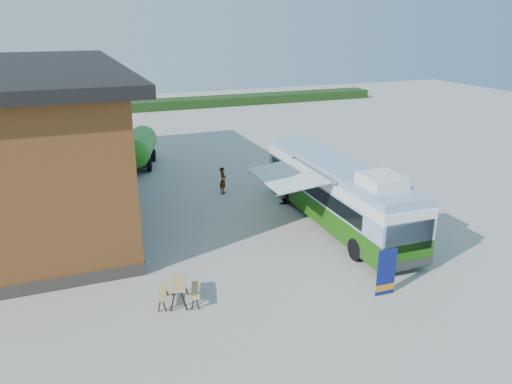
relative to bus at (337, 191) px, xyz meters
name	(u,v)px	position (x,y,z in m)	size (l,w,h in m)	color
ground	(292,249)	(-3.22, -1.82, -1.72)	(100.00, 100.00, 0.00)	#BCB7AD
barn	(31,141)	(-13.72, 8.18, 1.87)	(9.60, 21.20, 7.50)	brown
hedge	(214,101)	(4.78, 36.18, -1.22)	(40.00, 3.00, 1.00)	#264419
bus	(337,191)	(0.00, 0.00, 0.00)	(2.78, 11.78, 3.60)	#1D5E0F
awning	(291,178)	(-2.40, 0.19, 0.90)	(2.78, 4.39, 0.52)	white
banner	(386,276)	(-1.73, -6.59, -0.97)	(0.80, 0.19, 1.84)	navy
picnic_table	(179,288)	(-8.92, -4.36, -1.12)	(1.70, 1.59, 0.81)	tan
person_a	(223,181)	(-3.80, 6.34, -0.93)	(0.57, 0.38, 1.57)	#999999
person_b	(282,187)	(-1.30, 3.62, -0.76)	(0.93, 0.73, 1.92)	#999999
slurry_tanker	(139,147)	(-7.36, 13.83, -0.34)	(3.13, 6.30, 2.40)	#2C8C19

